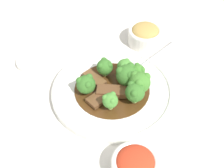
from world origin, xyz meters
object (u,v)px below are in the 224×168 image
object	(u,v)px
broccoli_floret_7	(126,67)
sauce_dish	(31,61)
broccoli_floret_5	(135,92)
broccoli_floret_0	(86,84)
beef_strip_1	(95,78)
serving_spoon	(137,68)
broccoli_floret_3	(127,75)
broccoli_floret_6	(110,100)
broccoli_floret_2	(140,82)
broccoli_floret_1	(138,71)
beef_strip_2	(99,98)
side_bowl_kimchi	(135,165)
broccoli_floret_4	(105,67)
main_plate	(112,90)
beef_strip_0	(112,91)
side_bowl_appetizer	(145,34)

from	to	relation	value
broccoli_floret_7	sauce_dish	bearing A→B (deg)	108.81
broccoli_floret_5	broccoli_floret_0	bearing A→B (deg)	107.69
beef_strip_1	serving_spoon	bearing A→B (deg)	-39.89
broccoli_floret_3	broccoli_floret_6	xyz separation A→B (m)	(-0.09, -0.01, -0.00)
broccoli_floret_2	broccoli_floret_3	world-z (taller)	broccoli_floret_2
broccoli_floret_3	serving_spoon	xyz separation A→B (m)	(0.06, 0.00, -0.02)
broccoli_floret_2	broccoli_floret_1	bearing A→B (deg)	33.95
beef_strip_2	serving_spoon	distance (m)	0.14
broccoli_floret_6	broccoli_floret_1	bearing A→B (deg)	-3.59
beef_strip_1	side_bowl_kimchi	size ratio (longest dim) A/B	0.71
broccoli_floret_4	side_bowl_kimchi	bearing A→B (deg)	-134.10
broccoli_floret_6	broccoli_floret_7	world-z (taller)	same
beef_strip_1	broccoli_floret_2	size ratio (longest dim) A/B	1.13
serving_spoon	main_plate	bearing A→B (deg)	166.87
main_plate	beef_strip_0	xyz separation A→B (m)	(-0.02, -0.01, 0.02)
broccoli_floret_3	side_bowl_kimchi	size ratio (longest dim) A/B	0.57
beef_strip_2	broccoli_floret_0	xyz separation A→B (m)	(0.01, 0.04, 0.02)
broccoli_floret_4	broccoli_floret_6	xyz separation A→B (m)	(-0.09, -0.07, -0.00)
beef_strip_0	broccoli_floret_3	bearing A→B (deg)	-14.49
sauce_dish	side_bowl_kimchi	bearing A→B (deg)	-108.32
broccoli_floret_6	side_bowl_kimchi	size ratio (longest dim) A/B	0.47
serving_spoon	sauce_dish	bearing A→B (deg)	113.04
broccoli_floret_4	broccoli_floret_7	size ratio (longest dim) A/B	1.08
main_plate	sauce_dish	bearing A→B (deg)	95.77
broccoli_floret_0	broccoli_floret_7	xyz separation A→B (m)	(0.11, -0.05, -0.00)
side_bowl_appetizer	sauce_dish	world-z (taller)	side_bowl_appetizer
beef_strip_2	broccoli_floret_1	xyz separation A→B (m)	(0.11, -0.04, 0.02)
broccoli_floret_4	broccoli_floret_5	bearing A→B (deg)	-108.81
beef_strip_2	serving_spoon	bearing A→B (deg)	-11.01
broccoli_floret_5	serving_spoon	bearing A→B (deg)	25.67
beef_strip_2	main_plate	bearing A→B (deg)	-7.02
broccoli_floret_0	side_bowl_kimchi	xyz separation A→B (m)	(-0.12, -0.20, -0.02)
beef_strip_1	broccoli_floret_0	distance (m)	0.05
beef_strip_1	broccoli_floret_1	distance (m)	0.11
main_plate	side_bowl_kimchi	bearing A→B (deg)	-135.84
broccoli_floret_3	beef_strip_0	bearing A→B (deg)	165.51
serving_spoon	side_bowl_kimchi	xyz separation A→B (m)	(-0.25, -0.14, 0.00)
broccoli_floret_1	sauce_dish	distance (m)	0.31
beef_strip_0	broccoli_floret_7	size ratio (longest dim) A/B	1.81
beef_strip_0	sauce_dish	size ratio (longest dim) A/B	1.00
beef_strip_1	broccoli_floret_7	bearing A→B (deg)	-43.61
main_plate	broccoli_floret_0	distance (m)	0.07
beef_strip_1	sauce_dish	size ratio (longest dim) A/B	0.86
main_plate	broccoli_floret_7	xyz separation A→B (m)	(0.06, -0.00, 0.03)
broccoli_floret_0	serving_spoon	world-z (taller)	broccoli_floret_0
main_plate	beef_strip_2	xyz separation A→B (m)	(-0.05, 0.01, 0.01)
beef_strip_1	broccoli_floret_4	xyz separation A→B (m)	(0.03, -0.01, 0.02)
beef_strip_2	broccoli_floret_2	distance (m)	0.11
side_bowl_kimchi	broccoli_floret_2	bearing A→B (deg)	26.61
side_bowl_kimchi	beef_strip_0	bearing A→B (deg)	45.24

